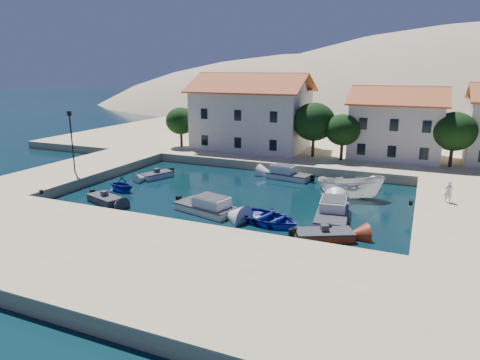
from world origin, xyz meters
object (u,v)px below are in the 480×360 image
at_px(pedestrian, 448,192).
at_px(cabin_cruiser_east, 332,213).
at_px(boat_east, 350,198).
at_px(building_mid, 397,122).
at_px(cabin_cruiser_south, 205,206).
at_px(lamppost, 71,136).
at_px(rowboat_south, 267,223).
at_px(building_left, 251,111).

bearing_deg(pedestrian, cabin_cruiser_east, 10.38).
height_order(boat_east, pedestrian, pedestrian).
height_order(building_mid, cabin_cruiser_south, building_mid).
bearing_deg(lamppost, boat_east, 10.87).
bearing_deg(rowboat_south, boat_east, -11.49).
xyz_separation_m(building_left, boat_east, (15.55, -14.81, -5.94)).
distance_m(cabin_cruiser_south, boat_east, 13.28).
bearing_deg(rowboat_south, cabin_cruiser_south, 103.17).
bearing_deg(rowboat_south, pedestrian, -41.90).
bearing_deg(lamppost, cabin_cruiser_south, -11.04).
height_order(cabin_cruiser_south, pedestrian, pedestrian).
bearing_deg(cabin_cruiser_south, rowboat_south, 11.07).
relative_size(rowboat_south, boat_east, 0.91).
bearing_deg(boat_east, cabin_cruiser_south, 112.16).
bearing_deg(cabin_cruiser_east, lamppost, 80.96).
xyz_separation_m(rowboat_south, pedestrian, (12.51, 7.62, 1.86)).
bearing_deg(rowboat_south, lamppost, 97.51).
xyz_separation_m(building_mid, pedestrian, (5.32, -17.01, -3.36)).
distance_m(building_left, building_mid, 18.04).
distance_m(rowboat_south, pedestrian, 14.77).
bearing_deg(rowboat_south, cabin_cruiser_east, -41.24).
height_order(building_left, cabin_cruiser_south, building_left).
distance_m(building_mid, lamppost, 36.21).
height_order(cabin_cruiser_east, boat_east, cabin_cruiser_east).
xyz_separation_m(cabin_cruiser_south, pedestrian, (17.99, 7.28, 1.39)).
relative_size(building_left, rowboat_south, 2.72).
distance_m(building_mid, cabin_cruiser_south, 27.80).
height_order(building_mid, cabin_cruiser_east, building_mid).
relative_size(building_left, cabin_cruiser_east, 2.45).
xyz_separation_m(building_mid, lamppost, (-29.50, -21.00, -0.47)).
relative_size(building_left, pedestrian, 8.51).
xyz_separation_m(building_left, rowboat_south, (10.81, -23.63, -5.94)).
bearing_deg(building_mid, cabin_cruiser_east, -97.33).
relative_size(boat_east, pedestrian, 3.42).
distance_m(boat_east, pedestrian, 8.08).
distance_m(building_mid, pedestrian, 18.13).
height_order(building_left, boat_east, building_left).
distance_m(lamppost, rowboat_south, 23.10).
relative_size(cabin_cruiser_south, rowboat_south, 1.04).
bearing_deg(building_left, boat_east, -43.61).
bearing_deg(pedestrian, boat_east, -29.38).
xyz_separation_m(building_mid, cabin_cruiser_south, (-12.67, -24.29, -4.75)).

